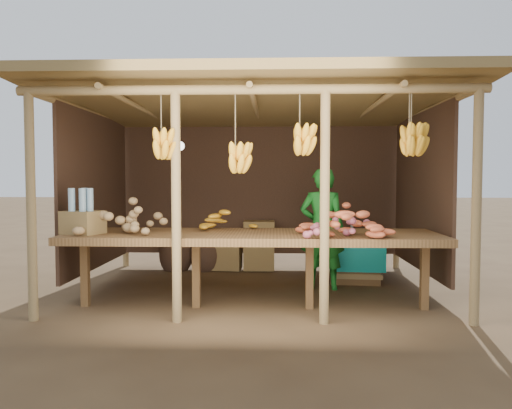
{
  "coord_description": "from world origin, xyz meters",
  "views": [
    {
      "loc": [
        0.23,
        -6.18,
        1.37
      ],
      "look_at": [
        0.0,
        0.0,
        1.05
      ],
      "focal_mm": 35.0,
      "sensor_mm": 36.0,
      "label": 1
    }
  ],
  "objects": [
    {
      "name": "ground",
      "position": [
        0.0,
        0.0,
        0.0
      ],
      "size": [
        60.0,
        60.0,
        0.0
      ],
      "primitive_type": "plane",
      "color": "brown",
      "rests_on": "ground"
    },
    {
      "name": "stall_structure",
      "position": [
        0.06,
        -0.13,
        1.9
      ],
      "size": [
        4.7,
        3.5,
        2.43
      ],
      "color": "#9B7E50",
      "rests_on": "ground"
    },
    {
      "name": "counter",
      "position": [
        0.0,
        -0.95,
        0.74
      ],
      "size": [
        3.9,
        1.05,
        0.8
      ],
      "color": "brown",
      "rests_on": "ground"
    },
    {
      "name": "potato_heap",
      "position": [
        -1.28,
        -1.06,
        0.98
      ],
      "size": [
        0.99,
        0.62,
        0.36
      ],
      "primitive_type": null,
      "rotation": [
        0.0,
        0.0,
        0.05
      ],
      "color": "#9C7C51",
      "rests_on": "counter"
    },
    {
      "name": "sweet_potato_heap",
      "position": [
        0.93,
        -1.26,
        0.98
      ],
      "size": [
        1.0,
        0.78,
        0.35
      ],
      "primitive_type": null,
      "rotation": [
        0.0,
        0.0,
        -0.32
      ],
      "color": "#BA5330",
      "rests_on": "counter"
    },
    {
      "name": "onion_heap",
      "position": [
        0.91,
        -1.26,
        0.98
      ],
      "size": [
        0.84,
        0.67,
        0.35
      ],
      "primitive_type": null,
      "rotation": [
        0.0,
        0.0,
        -0.34
      ],
      "color": "#A95263",
      "rests_on": "counter"
    },
    {
      "name": "banana_pile",
      "position": [
        -0.26,
        -0.65,
        0.97
      ],
      "size": [
        0.61,
        0.38,
        0.35
      ],
      "primitive_type": null,
      "rotation": [
        0.0,
        0.0,
        0.05
      ],
      "color": "gold",
      "rests_on": "counter"
    },
    {
      "name": "tomato_basin",
      "position": [
        -1.9,
        -0.7,
        0.88
      ],
      "size": [
        0.39,
        0.39,
        0.2
      ],
      "rotation": [
        0.0,
        0.0,
        0.22
      ],
      "color": "navy",
      "rests_on": "counter"
    },
    {
      "name": "bottle_box",
      "position": [
        -1.75,
        -1.11,
        0.98
      ],
      "size": [
        0.46,
        0.41,
        0.48
      ],
      "color": "olive",
      "rests_on": "counter"
    },
    {
      "name": "vendor",
      "position": [
        0.82,
        -0.0,
        0.75
      ],
      "size": [
        0.58,
        0.41,
        1.51
      ],
      "primitive_type": "imported",
      "rotation": [
        0.0,
        0.0,
        3.05
      ],
      "color": "#1B7A24",
      "rests_on": "ground"
    },
    {
      "name": "tarp_crate",
      "position": [
        1.29,
        0.46,
        0.35
      ],
      "size": [
        0.75,
        0.67,
        0.84
      ],
      "color": "brown",
      "rests_on": "ground"
    },
    {
      "name": "carton_stack",
      "position": [
        -0.16,
        1.2,
        0.32
      ],
      "size": [
        0.95,
        0.37,
        0.72
      ],
      "color": "olive",
      "rests_on": "ground"
    },
    {
      "name": "burlap_sacks",
      "position": [
        -1.02,
        1.2,
        0.3
      ],
      "size": [
        0.96,
        0.51,
        0.68
      ],
      "color": "#4A3122",
      "rests_on": "ground"
    }
  ]
}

